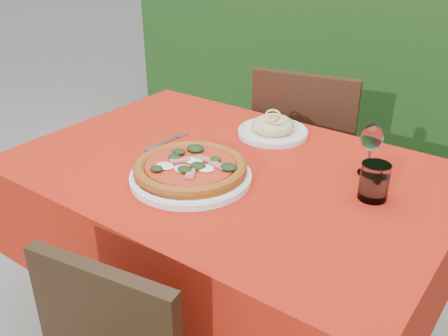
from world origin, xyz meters
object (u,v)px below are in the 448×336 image
Objects in this scene: pasta_plate at (273,128)px; chair_far at (306,158)px; water_glass at (374,183)px; wine_glass at (372,140)px; fork at (163,143)px; pizza_plate at (191,171)px.

chair_far is at bearing 97.10° from pasta_plate.
wine_glass is (-0.06, 0.13, 0.06)m from water_glass.
chair_far is 3.80× the size of pasta_plate.
water_glass is at bearing -63.13° from wine_glass.
fork is (-0.67, -0.07, -0.04)m from water_glass.
pasta_plate reaches higher than fork.
pizza_plate is (0.03, -0.77, 0.27)m from chair_far.
water_glass reaches higher than pasta_plate.
wine_glass is (0.41, -0.44, 0.34)m from chair_far.
chair_far is 4.49× the size of fork.
chair_far reaches higher than water_glass.
pasta_plate is at bearing 154.16° from water_glass.
chair_far reaches higher than pizza_plate.
wine_glass is at bearing 116.87° from water_glass.
water_glass is (0.43, -0.21, 0.02)m from pasta_plate.
chair_far reaches higher than fork.
wine_glass reaches higher than pizza_plate.
water_glass is 0.66× the size of wine_glass.
wine_glass is at bearing 40.61° from pizza_plate.
pizza_plate is 2.61× the size of wine_glass.
pizza_plate is 1.98× the size of fork.
pizza_plate is 3.99× the size of water_glass.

